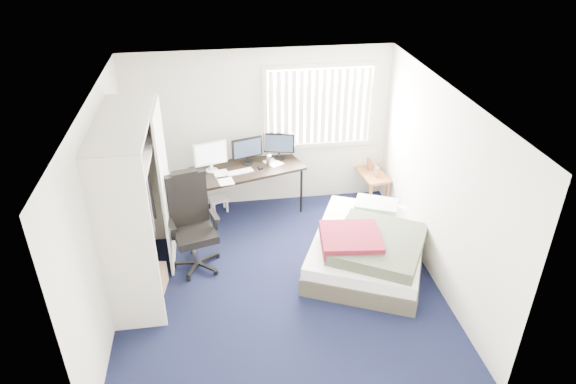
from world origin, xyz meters
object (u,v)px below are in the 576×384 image
(nightstand, at_px, (371,176))
(office_chair, at_px, (193,231))
(desk, at_px, (247,165))
(bed, at_px, (369,247))

(nightstand, bearing_deg, office_chair, -155.20)
(desk, distance_m, nightstand, 2.04)
(desk, xyz_separation_m, office_chair, (-0.82, -1.21, -0.31))
(desk, xyz_separation_m, bed, (1.50, -1.56, -0.55))
(office_chair, xyz_separation_m, bed, (2.32, -0.35, -0.24))
(nightstand, height_order, bed, nightstand)
(bed, bearing_deg, nightstand, 72.95)
(desk, xyz_separation_m, nightstand, (2.00, 0.09, -0.38))
(office_chair, distance_m, nightstand, 3.11)
(desk, height_order, office_chair, office_chair)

